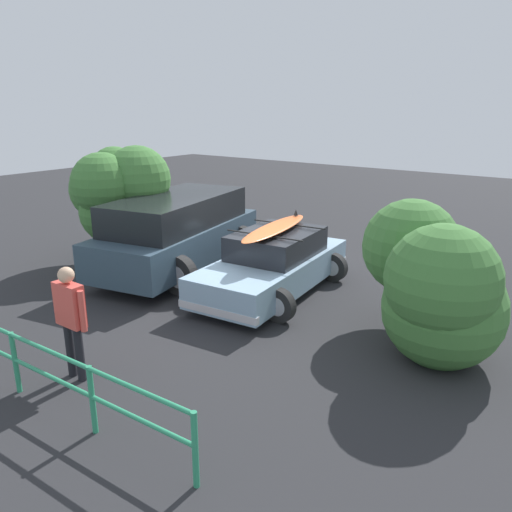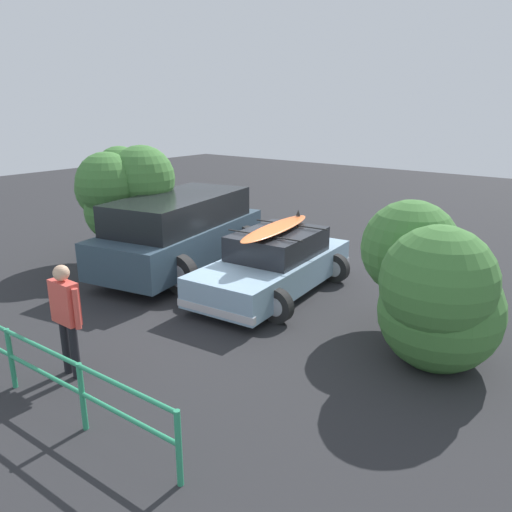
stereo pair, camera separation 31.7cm
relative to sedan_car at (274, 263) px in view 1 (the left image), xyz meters
name	(u,v)px [view 1 (the left image)]	position (x,y,z in m)	size (l,w,h in m)	color
ground_plane	(240,291)	(0.61, 0.40, -0.64)	(44.00, 44.00, 0.02)	#28282B
sedan_car	(274,263)	(0.00, 0.00, 0.00)	(2.60, 4.35, 1.58)	#8CADC6
suv_car	(178,232)	(2.68, 0.14, 0.32)	(3.37, 5.14, 1.82)	#334756
person_bystander	(70,313)	(0.32, 4.65, 0.41)	(0.67, 0.23, 1.72)	black
bush_near_left	(432,277)	(-3.48, 0.64, 0.60)	(2.66, 2.85, 2.41)	#4C3828
bush_near_right	(114,191)	(4.40, 0.57, 1.19)	(2.41, 2.32, 2.92)	#4C3828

